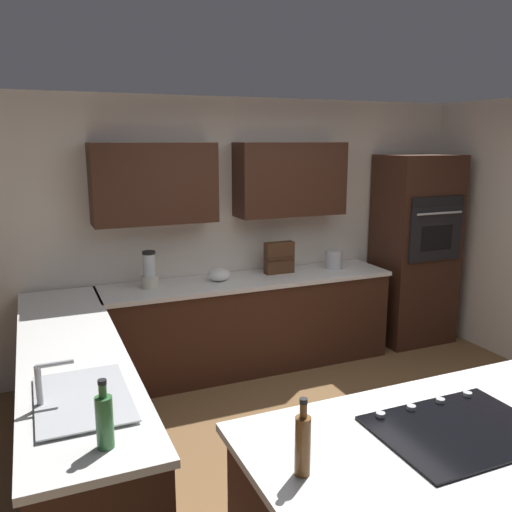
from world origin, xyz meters
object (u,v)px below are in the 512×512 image
Objects in this scene: kettle at (334,259)px; spice_rack at (279,258)px; mixing_bowl at (219,275)px; wall_oven at (415,250)px; oil_bottle at (303,444)px; dish_soap_bottle at (105,420)px; blender at (150,272)px; cooktop at (459,429)px; sink_unit at (81,398)px.

spice_rack is at bearing -4.20° from kettle.
mixing_bowl is 0.68× the size of spice_rack.
oil_bottle is at bearing 44.90° from wall_oven.
mixing_bowl is at bearing -119.14° from dish_soap_bottle.
dish_soap_bottle is (2.62, 2.46, 0.03)m from kettle.
mixing_bowl is (-0.65, -0.00, -0.09)m from blender.
cooktop is 3.56× the size of mixing_bowl.
sink_unit is 3.33m from kettle.
cooktop is 2.96m from mixing_bowl.
kettle is at bearing -136.83° from dish_soap_bottle.
sink_unit is 2.44m from mixing_bowl.
sink_unit is at bearing 68.51° from blender.
wall_oven is 2.25m from mixing_bowl.
wall_oven reaches higher than oil_bottle.
sink_unit is 2.15× the size of oil_bottle.
dish_soap_bottle is 0.96× the size of oil_bottle.
sink_unit reaches higher than kettle.
sink_unit is 2.13m from blender.
cooktop is 2.34× the size of oil_bottle.
sink_unit is 3.28× the size of mixing_bowl.
mixing_bowl is 0.68× the size of dish_soap_bottle.
spice_rack is (-1.30, -0.04, 0.01)m from blender.
wall_oven is at bearing -126.02° from cooktop.
dish_soap_bottle is (0.72, 2.46, -0.02)m from blender.
sink_unit is 3.63× the size of kettle.
wall_oven is 2.92× the size of sink_unit.
sink_unit is 0.92× the size of cooktop.
mixing_bowl is 1.11× the size of kettle.
spice_rack is (-2.08, -2.02, 0.14)m from sink_unit.
kettle is (-1.12, -2.95, 0.09)m from cooktop.
blender is 0.66m from mixing_bowl.
wall_oven is 6.53× the size of dish_soap_bottle.
blender is at bearing -90.57° from oil_bottle.
kettle is at bearing -180.00° from blender.
wall_oven reaches higher than spice_rack.
sink_unit is 2.24× the size of dish_soap_bottle.
wall_oven is 4.14m from oil_bottle.
blender reaches higher than spice_rack.
oil_bottle is (0.03, 2.96, -0.01)m from blender.
dish_soap_bottle is at bearing -35.98° from oil_bottle.
spice_rack is (-0.52, -3.00, 0.15)m from cooktop.
wall_oven is 4.16m from sink_unit.
dish_soap_bottle reaches higher than kettle.
blender is at bearing -106.33° from dish_soap_bottle.
blender is 1.08× the size of spice_rack.
blender is 1.75× the size of kettle.
kettle is at bearing -110.73° from cooktop.
oil_bottle reaches higher than mixing_bowl.
spice_rack is (1.60, -0.08, 0.03)m from wall_oven.
oil_bottle is (0.81, 0.01, 0.13)m from cooktop.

